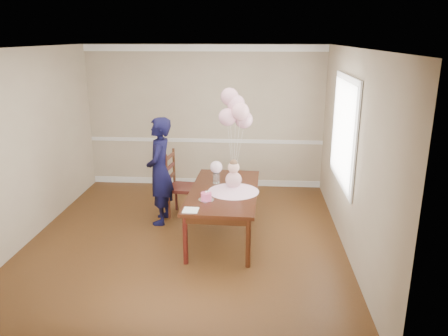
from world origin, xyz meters
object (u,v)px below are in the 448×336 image
(birthday_cake, at_px, (206,196))
(woman, at_px, (160,171))
(dining_chair_seat, at_px, (183,188))
(dining_table_top, at_px, (224,191))

(birthday_cake, distance_m, woman, 1.19)
(birthday_cake, bearing_deg, dining_chair_seat, 113.81)
(dining_table_top, height_order, woman, woman)
(dining_table_top, xyz_separation_m, birthday_cake, (-0.20, -0.43, 0.08))
(dining_table_top, bearing_deg, birthday_cake, -113.96)
(dining_table_top, bearing_deg, woman, 158.70)
(dining_chair_seat, distance_m, woman, 0.56)
(dining_chair_seat, height_order, woman, woman)
(birthday_cake, bearing_deg, dining_table_top, 64.37)
(dining_chair_seat, xyz_separation_m, woman, (-0.31, -0.30, 0.37))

